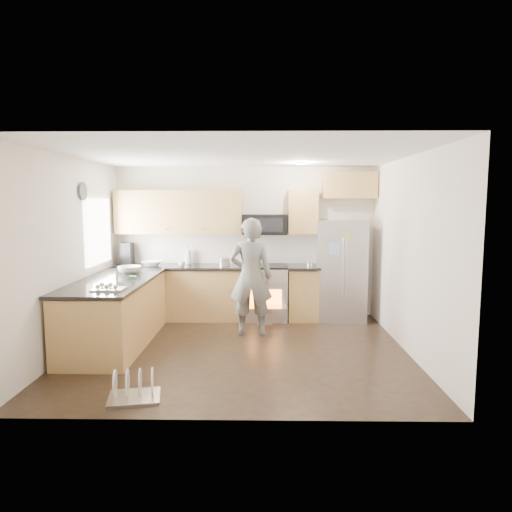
{
  "coord_description": "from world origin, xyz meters",
  "views": [
    {
      "loc": [
        0.33,
        -5.99,
        2.0
      ],
      "look_at": [
        0.22,
        0.5,
        1.23
      ],
      "focal_mm": 32.0,
      "sensor_mm": 36.0,
      "label": 1
    }
  ],
  "objects_px": {
    "refrigerator": "(341,270)",
    "person": "(251,277)",
    "stove_range": "(265,280)",
    "dish_rack": "(134,391)"
  },
  "relations": [
    {
      "from": "dish_rack",
      "to": "refrigerator",
      "type": "bearing_deg",
      "value": 51.06
    },
    {
      "from": "stove_range",
      "to": "person",
      "type": "relative_size",
      "value": 1.01
    },
    {
      "from": "stove_range",
      "to": "person",
      "type": "distance_m",
      "value": 0.98
    },
    {
      "from": "stove_range",
      "to": "refrigerator",
      "type": "xyz_separation_m",
      "value": [
        1.3,
        0.01,
        0.17
      ]
    },
    {
      "from": "person",
      "to": "dish_rack",
      "type": "height_order",
      "value": "person"
    },
    {
      "from": "refrigerator",
      "to": "person",
      "type": "height_order",
      "value": "person"
    },
    {
      "from": "refrigerator",
      "to": "person",
      "type": "relative_size",
      "value": 0.96
    },
    {
      "from": "stove_range",
      "to": "person",
      "type": "bearing_deg",
      "value": -102.7
    },
    {
      "from": "stove_range",
      "to": "refrigerator",
      "type": "distance_m",
      "value": 1.31
    },
    {
      "from": "stove_range",
      "to": "dish_rack",
      "type": "height_order",
      "value": "stove_range"
    }
  ]
}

